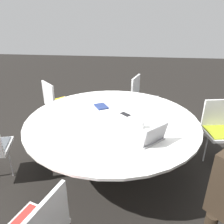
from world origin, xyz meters
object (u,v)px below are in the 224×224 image
object	(u,v)px
laptop	(151,137)
handbag	(113,106)
chair_3	(56,100)
cell_phone	(125,114)
chair_1	(220,126)
chair_2	(142,95)
coffee_cup	(141,125)
spiral_notebook	(101,106)

from	to	relation	value
laptop	handbag	distance (m)	2.40
chair_3	laptop	bearing A→B (deg)	1.41
handbag	cell_phone	bearing A→B (deg)	101.69
chair_1	handbag	xyz separation A→B (m)	(1.63, -1.41, -0.39)
cell_phone	handbag	distance (m)	1.72
chair_1	laptop	bearing A→B (deg)	28.98
chair_3	handbag	distance (m)	1.25
cell_phone	handbag	world-z (taller)	cell_phone
chair_2	handbag	xyz separation A→B (m)	(0.58, -0.29, -0.39)
cell_phone	handbag	bearing A→B (deg)	-78.31
chair_2	laptop	world-z (taller)	laptop
chair_2	coffee_cup	world-z (taller)	chair_2
spiral_notebook	coffee_cup	size ratio (longest dim) A/B	3.03
chair_2	spiral_notebook	xyz separation A→B (m)	(0.60, 1.08, 0.21)
chair_1	cell_phone	bearing A→B (deg)	-2.44
chair_2	handbag	distance (m)	0.75
spiral_notebook	handbag	size ratio (longest dim) A/B	0.71
coffee_cup	handbag	size ratio (longest dim) A/B	0.24
cell_phone	handbag	size ratio (longest dim) A/B	0.41
cell_phone	chair_3	bearing A→B (deg)	-34.15
spiral_notebook	chair_2	bearing A→B (deg)	-119.15
chair_1	coffee_cup	size ratio (longest dim) A/B	10.30
coffee_cup	chair_3	bearing A→B (deg)	-39.27
chair_2	coffee_cup	size ratio (longest dim) A/B	10.30
chair_1	spiral_notebook	distance (m)	1.68
spiral_notebook	cell_phone	xyz separation A→B (m)	(-0.36, 0.21, -0.01)
cell_phone	chair_1	bearing A→B (deg)	-172.32
chair_2	spiral_notebook	size ratio (longest dim) A/B	3.40
chair_1	coffee_cup	world-z (taller)	chair_1
spiral_notebook	cell_phone	distance (m)	0.41
coffee_cup	chair_1	bearing A→B (deg)	-154.87
spiral_notebook	coffee_cup	bearing A→B (deg)	135.22
coffee_cup	handbag	xyz separation A→B (m)	(0.53, -1.93, -0.63)
chair_3	spiral_notebook	size ratio (longest dim) A/B	3.40
coffee_cup	laptop	bearing A→B (deg)	108.71
chair_2	laptop	size ratio (longest dim) A/B	2.28
chair_1	chair_3	bearing A→B (deg)	-25.02
chair_3	coffee_cup	bearing A→B (deg)	5.81
laptop	handbag	world-z (taller)	laptop
coffee_cup	cell_phone	bearing A→B (deg)	-59.46
chair_3	handbag	bearing A→B (deg)	82.61
chair_3	spiral_notebook	distance (m)	1.14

